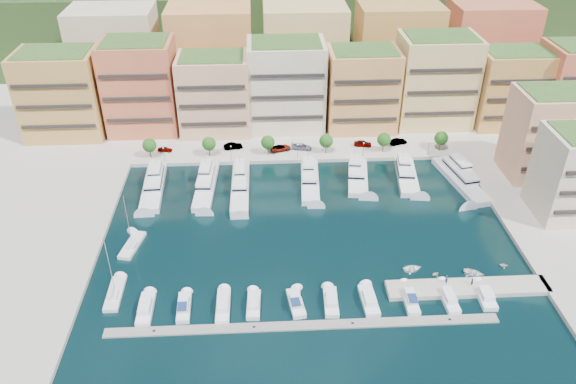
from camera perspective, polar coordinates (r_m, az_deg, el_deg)
The scene contains 61 objects.
ground at distance 127.95m, azimuth 1.90°, elevation -3.70°, with size 400.00×400.00×0.00m, color black.
north_quay at distance 181.50m, azimuth 0.31°, elevation 7.96°, with size 220.00×64.00×2.00m, color #9E998E.
west_quay at distance 132.06m, azimuth -25.86°, elevation -6.23°, with size 34.00×76.00×2.00m, color #9E998E.
hillside at distance 225.94m, azimuth -0.41°, elevation 13.04°, with size 240.00×40.00×58.00m, color #243C18.
south_pontoon at distance 105.18m, azimuth 1.58°, elevation -13.47°, with size 72.00×2.20×0.35m, color gray.
finger_pier at distance 117.55m, azimuth 17.75°, elevation -9.43°, with size 32.00×5.00×2.00m, color #9E998E.
apartment_0 at distance 174.28m, azimuth -21.95°, elevation 9.24°, with size 22.00×16.50×24.80m.
apartment_1 at distance 169.91m, azimuth -14.71°, elevation 10.35°, with size 20.00×16.50×26.80m.
apartment_2 at distance 165.84m, azimuth -7.51°, elevation 9.85°, with size 20.00×15.50×22.80m.
apartment_3 at distance 166.76m, azimuth -0.18°, elevation 10.82°, with size 22.00×16.50×25.80m.
apartment_4 at distance 167.75m, azimuth 7.51°, elevation 10.31°, with size 20.00×15.50×23.80m.
apartment_5 at distance 174.23m, azimuth 14.71°, elevation 10.91°, with size 22.00×16.50×26.80m.
apartment_6 at distance 180.96m, azimuth 21.55°, elevation 9.81°, with size 20.00×15.50×22.80m.
apartment_east_a at distance 155.56m, azimuth 24.85°, elevation 5.40°, with size 18.00×14.50×22.80m.
backblock_0 at distance 191.92m, azimuth -16.98°, elevation 13.10°, with size 26.00×18.00×30.00m, color beige.
backblock_1 at distance 187.11m, azimuth -7.79°, elevation 13.71°, with size 26.00×18.00×30.00m, color #DDA052.
backblock_2 at distance 187.05m, azimuth 1.68°, elevation 13.98°, with size 26.00×18.00×30.00m, color tan.
backblock_3 at distance 191.75m, azimuth 10.93°, elevation 13.90°, with size 26.00×18.00×30.00m, color #BF8646.
backblock_4 at distance 200.87m, azimuth 19.52°, elevation 13.50°, with size 26.00×18.00×30.00m, color #BF6D3F.
tree_0 at distance 156.53m, azimuth -13.90°, elevation 4.63°, with size 3.80×3.80×5.65m.
tree_1 at distance 154.23m, azimuth -8.04°, elevation 4.87°, with size 3.80×3.80×5.65m.
tree_2 at distance 153.57m, azimuth -2.07°, elevation 5.06°, with size 3.80×3.80×5.65m.
tree_3 at distance 154.57m, azimuth 3.90°, elevation 5.20°, with size 3.80×3.80×5.65m.
tree_4 at distance 157.20m, azimuth 9.72°, elevation 5.27°, with size 3.80×3.80×5.65m.
tree_5 at distance 161.38m, azimuth 15.30°, elevation 5.30°, with size 3.80×3.80×5.65m.
lamppost_0 at distance 154.22m, azimuth -12.52°, elevation 3.99°, with size 0.30×0.30×4.20m.
lamppost_1 at distance 152.18m, azimuth -5.82°, elevation 4.24°, with size 0.30×0.30×4.20m.
lamppost_2 at distance 152.26m, azimuth 0.98°, elevation 4.43°, with size 0.30×0.30×4.20m.
lamppost_3 at distance 154.45m, azimuth 7.68°, elevation 4.56°, with size 0.30×0.30×4.20m.
lamppost_4 at distance 158.66m, azimuth 14.10°, elevation 4.62°, with size 0.30×0.30×4.20m.
yacht_0 at distance 145.39m, azimuth -13.48°, elevation 0.78°, with size 5.83×21.83×7.30m.
yacht_1 at distance 143.39m, azimuth -8.31°, elevation 0.86°, with size 5.54×22.08×7.30m.
yacht_2 at distance 142.12m, azimuth -4.87°, elevation 0.85°, with size 4.49×23.59×7.30m.
yacht_3 at distance 143.83m, azimuth 2.22°, elevation 1.38°, with size 5.67×20.41×7.30m.
yacht_4 at distance 146.45m, azimuth 7.07°, elevation 1.70°, with size 7.40×18.08×7.30m.
yacht_5 at distance 148.92m, azimuth 11.93°, elevation 1.81°, with size 6.98×18.49×7.30m.
yacht_6 at distance 150.99m, azimuth 17.03°, elevation 1.47°, with size 9.09×23.46×7.30m.
cruiser_0 at distance 110.74m, azimuth -14.26°, elevation -11.44°, with size 2.83×8.56×2.55m.
cruiser_1 at distance 109.48m, azimuth -10.53°, elevation -11.46°, with size 2.74×7.84×2.66m.
cruiser_2 at distance 108.70m, azimuth -6.60°, elevation -11.44°, with size 2.60×8.88×2.55m.
cruiser_3 at distance 108.44m, azimuth -3.51°, elevation -11.37°, with size 2.82×7.50×2.55m.
cruiser_4 at distance 108.53m, azimuth 0.83°, elevation -11.24°, with size 3.52×7.79×2.66m.
cruiser_5 at distance 109.10m, azimuth 4.39°, elevation -11.08°, with size 2.94×7.91×2.55m.
cruiser_6 at distance 110.16m, azimuth 8.22°, elevation -10.86°, with size 3.13×8.29×2.55m.
cruiser_7 at distance 111.81m, azimuth 12.28°, elevation -10.58°, with size 2.55×8.48×2.66m.
cruiser_8 at distance 113.89m, azimuth 15.93°, elevation -10.28°, with size 2.77×8.68×2.55m.
cruiser_9 at distance 116.33m, azimuth 19.38°, elevation -9.96°, with size 2.92×7.43×2.55m.
sailboat_0 at distance 115.64m, azimuth -17.17°, elevation -9.92°, with size 2.88×9.48×13.20m.
sailboat_1 at distance 126.88m, azimuth -15.54°, elevation -5.28°, with size 4.73×9.77×13.20m.
tender_2 at distance 121.24m, azimuth 18.35°, elevation -7.81°, with size 2.90×4.06×0.84m, color silver.
tender_1 at distance 118.81m, azimuth 14.74°, elevation -8.04°, with size 1.39×1.61×0.85m, color beige.
tender_3 at distance 125.31m, azimuth 21.06°, elevation -6.92°, with size 1.50×1.74×0.92m, color beige.
tender_0 at distance 119.06m, azimuth 12.54°, elevation -7.60°, with size 2.72×3.81×0.79m, color white.
car_0 at distance 160.17m, azimuth -12.39°, elevation 4.27°, with size 1.60×3.99×1.36m, color gray.
car_1 at distance 158.51m, azimuth -5.60°, elevation 4.67°, with size 1.82×5.23×1.72m, color gray.
car_2 at distance 156.84m, azimuth -0.77°, elevation 4.49°, with size 2.68×5.82×1.62m, color gray.
car_3 at distance 157.59m, azimuth 1.39°, elevation 4.63°, with size 2.28×5.60×1.63m, color gray.
car_4 at distance 160.61m, azimuth 7.61°, elevation 4.92°, with size 1.99×4.93×1.68m, color gray.
car_5 at distance 163.18m, azimuth 11.10°, elevation 5.04°, with size 1.77×5.08×1.68m, color gray.
person_0 at distance 115.74m, azimuth 15.80°, elevation -8.50°, with size 0.71×0.47×1.94m, color #262F4D.
person_1 at distance 116.93m, azimuth 18.16°, elevation -8.63°, with size 0.75×0.58×1.53m, color #4A342C.
Camera 1 is at (-9.65, -102.64, 75.78)m, focal length 35.00 mm.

